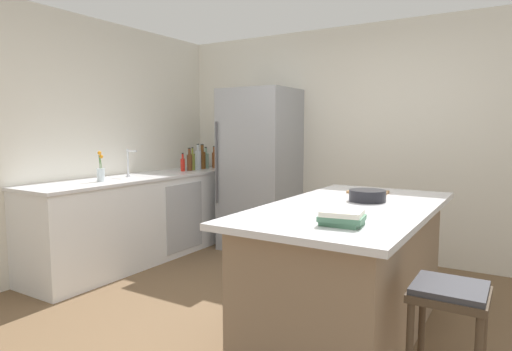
{
  "coord_description": "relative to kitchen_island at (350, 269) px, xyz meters",
  "views": [
    {
      "loc": [
        1.49,
        -2.61,
        1.44
      ],
      "look_at": [
        -0.69,
        0.93,
        1.0
      ],
      "focal_mm": 30.54,
      "sensor_mm": 36.0,
      "label": 1
    }
  ],
  "objects": [
    {
      "name": "cutting_board",
      "position": [
        -0.08,
        0.63,
        0.46
      ],
      "size": [
        0.33,
        0.21,
        0.02
      ],
      "color": "#9E7042",
      "rests_on": "kitchen_island"
    },
    {
      "name": "hot_sauce_bottle",
      "position": [
        -2.56,
        1.18,
        0.55
      ],
      "size": [
        0.05,
        0.05,
        0.22
      ],
      "color": "red",
      "rests_on": "counter_run_left"
    },
    {
      "name": "ground_plane",
      "position": [
        -0.5,
        -0.26,
        -0.47
      ],
      "size": [
        7.2,
        7.2,
        0.0
      ],
      "primitive_type": "plane",
      "color": "brown"
    },
    {
      "name": "refrigerator",
      "position": [
        -1.7,
        1.59,
        0.49
      ],
      "size": [
        0.82,
        0.74,
        1.91
      ],
      "color": "#93969B",
      "rests_on": "ground_plane"
    },
    {
      "name": "whiskey_bottle",
      "position": [
        -2.55,
        1.55,
        0.59
      ],
      "size": [
        0.08,
        0.08,
        0.32
      ],
      "color": "brown",
      "rests_on": "counter_run_left"
    },
    {
      "name": "wall_rear",
      "position": [
        -0.5,
        1.99,
        0.83
      ],
      "size": [
        6.0,
        0.1,
        2.6
      ],
      "primitive_type": "cube",
      "color": "silver",
      "rests_on": "ground_plane"
    },
    {
      "name": "flower_vase",
      "position": [
        -2.53,
        -0.06,
        0.56
      ],
      "size": [
        0.08,
        0.08,
        0.3
      ],
      "color": "silver",
      "rests_on": "counter_run_left"
    },
    {
      "name": "vinegar_bottle",
      "position": [
        -2.5,
        1.74,
        0.58
      ],
      "size": [
        0.06,
        0.06,
        0.29
      ],
      "color": "#994C23",
      "rests_on": "counter_run_left"
    },
    {
      "name": "soda_bottle",
      "position": [
        -2.55,
        1.46,
        0.6
      ],
      "size": [
        0.08,
        0.08,
        0.33
      ],
      "color": "silver",
      "rests_on": "counter_run_left"
    },
    {
      "name": "kitchen_island",
      "position": [
        0.0,
        0.0,
        0.0
      ],
      "size": [
        1.04,
        2.02,
        0.92
      ],
      "color": "#8E755B",
      "rests_on": "ground_plane"
    },
    {
      "name": "sink_faucet",
      "position": [
        -2.62,
        0.39,
        0.62
      ],
      "size": [
        0.15,
        0.05,
        0.3
      ],
      "color": "silver",
      "rests_on": "counter_run_left"
    },
    {
      "name": "gin_bottle",
      "position": [
        -2.57,
        1.65,
        0.58
      ],
      "size": [
        0.08,
        0.08,
        0.28
      ],
      "color": "#8CB79E",
      "rests_on": "counter_run_left"
    },
    {
      "name": "counter_run_left",
      "position": [
        -2.58,
        0.52,
        0.0
      ],
      "size": [
        0.67,
        2.68,
        0.93
      ],
      "color": "white",
      "rests_on": "ground_plane"
    },
    {
      "name": "wall_left",
      "position": [
        -2.95,
        -0.26,
        0.83
      ],
      "size": [
        0.1,
        6.0,
        2.6
      ],
      "primitive_type": "cube",
      "color": "silver",
      "rests_on": "ground_plane"
    },
    {
      "name": "bar_stool",
      "position": [
        0.72,
        -0.59,
        0.08
      ],
      "size": [
        0.36,
        0.36,
        0.68
      ],
      "color": "#473828",
      "rests_on": "ground_plane"
    },
    {
      "name": "syrup_bottle",
      "position": [
        -2.52,
        1.27,
        0.58
      ],
      "size": [
        0.07,
        0.07,
        0.28
      ],
      "color": "#5B3319",
      "rests_on": "counter_run_left"
    },
    {
      "name": "olive_oil_bottle",
      "position": [
        -2.55,
        1.36,
        0.58
      ],
      "size": [
        0.06,
        0.06,
        0.29
      ],
      "color": "olive",
      "rests_on": "counter_run_left"
    },
    {
      "name": "mixing_bowl",
      "position": [
        0.04,
        0.22,
        0.5
      ],
      "size": [
        0.26,
        0.26,
        0.08
      ],
      "color": "black",
      "rests_on": "kitchen_island"
    },
    {
      "name": "cookbook_stack",
      "position": [
        0.17,
        -0.64,
        0.5
      ],
      "size": [
        0.26,
        0.22,
        0.08
      ],
      "color": "#4C7F60",
      "rests_on": "kitchen_island"
    }
  ]
}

